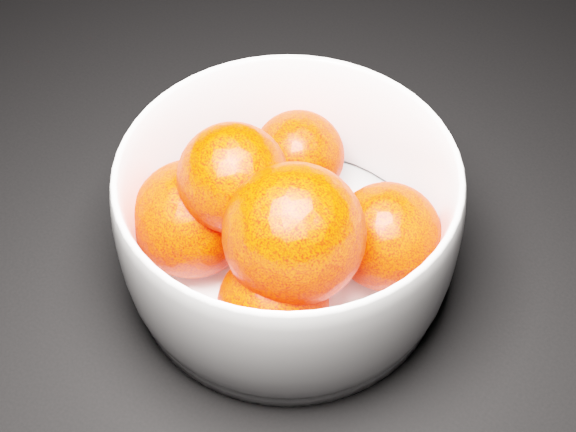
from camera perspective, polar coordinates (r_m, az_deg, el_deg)
The scene contains 2 objects.
bowl at distance 0.51m, azimuth 0.00°, elevation -0.38°, with size 0.22×0.22×0.11m.
orange_pile at distance 0.50m, azimuth -0.87°, elevation -0.44°, with size 0.18×0.17×0.12m.
Camera 1 is at (0.45, -0.01, 0.45)m, focal length 50.00 mm.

